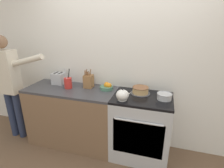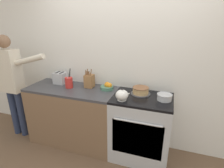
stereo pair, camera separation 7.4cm
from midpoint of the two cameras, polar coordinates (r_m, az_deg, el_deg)
ground_plane at (r=2.68m, az=0.56°, el=-24.32°), size 16.00×16.00×0.00m
wall_back at (r=2.58m, az=4.88°, el=6.99°), size 8.00×0.04×2.60m
counter_cabinet at (r=2.87m, az=-11.70°, el=-9.97°), size 1.35×0.59×0.92m
stove_range at (r=2.56m, az=10.13°, el=-13.84°), size 0.78×0.62×0.92m
layer_cake at (r=2.43m, az=10.19°, el=-2.22°), size 0.27×0.27×0.10m
tea_kettle at (r=2.20m, az=4.27°, el=-3.67°), size 0.20×0.16×0.16m
mixing_bowl at (r=2.32m, az=17.63°, el=-4.08°), size 0.19×0.19×0.08m
knife_block at (r=2.64m, az=-6.62°, el=1.03°), size 0.13×0.13×0.29m
utensil_crock at (r=2.68m, az=-13.12°, el=0.50°), size 0.11×0.11×0.30m
fruit_bowl at (r=2.56m, az=-0.71°, el=-0.92°), size 0.19×0.19×0.11m
toaster at (r=2.90m, az=-15.86°, el=1.93°), size 0.20×0.17×0.18m
person_baker at (r=3.16m, az=-29.42°, el=1.44°), size 0.94×0.20×1.69m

